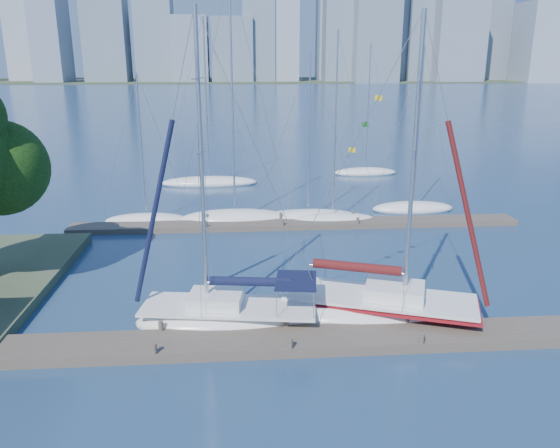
{
  "coord_description": "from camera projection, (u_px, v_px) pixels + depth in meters",
  "views": [
    {
      "loc": [
        -1.75,
        -18.99,
        10.64
      ],
      "look_at": [
        -0.02,
        4.0,
        3.79
      ],
      "focal_mm": 35.0,
      "sensor_mm": 36.0,
      "label": 1
    }
  ],
  "objects": [
    {
      "name": "skyline",
      "position": [
        286.0,
        11.0,
        289.82
      ],
      "size": [
        503.25,
        51.31,
        111.41
      ],
      "color": "slate",
      "rests_on": "ground"
    },
    {
      "name": "sailboat_navy",
      "position": [
        229.0,
        301.0,
        22.68
      ],
      "size": [
        8.07,
        3.62,
        13.19
      ],
      "rotation": [
        0.0,
        0.0,
        -0.14
      ],
      "color": "white",
      "rests_on": "ground"
    },
    {
      "name": "sailboat_maroon",
      "position": [
        380.0,
        296.0,
        23.39
      ],
      "size": [
        9.12,
        5.61,
        13.14
      ],
      "rotation": [
        0.0,
        0.0,
        -0.35
      ],
      "color": "white",
      "rests_on": "ground"
    },
    {
      "name": "bg_boat_3",
      "position": [
        333.0,
        219.0,
        37.65
      ],
      "size": [
        6.07,
        2.04,
        12.94
      ],
      "rotation": [
        0.0,
        0.0,
        -0.02
      ],
      "color": "white",
      "rests_on": "ground"
    },
    {
      "name": "bg_boat_4",
      "position": [
        413.0,
        208.0,
        40.58
      ],
      "size": [
        6.3,
        2.82,
        12.14
      ],
      "rotation": [
        0.0,
        0.0,
        0.12
      ],
      "color": "white",
      "rests_on": "ground"
    },
    {
      "name": "near_dock",
      "position": [
        288.0,
        341.0,
        21.25
      ],
      "size": [
        26.0,
        2.0,
        0.4
      ],
      "primitive_type": "cube",
      "color": "#4C4238",
      "rests_on": "ground"
    },
    {
      "name": "ground",
      "position": [
        288.0,
        346.0,
        21.31
      ],
      "size": [
        700.0,
        700.0,
        0.0
      ],
      "primitive_type": "plane",
      "color": "navy",
      "rests_on": "ground"
    },
    {
      "name": "far_dock",
      "position": [
        296.0,
        224.0,
        36.7
      ],
      "size": [
        30.0,
        1.8,
        0.36
      ],
      "primitive_type": "cube",
      "color": "#4C4238",
      "rests_on": "ground"
    },
    {
      "name": "far_shore",
      "position": [
        240.0,
        81.0,
        327.19
      ],
      "size": [
        800.0,
        100.0,
        1.5
      ],
      "primitive_type": "cube",
      "color": "#38472D",
      "rests_on": "ground"
    },
    {
      "name": "bg_boat_2",
      "position": [
        308.0,
        216.0,
        38.28
      ],
      "size": [
        7.4,
        4.32,
        11.61
      ],
      "rotation": [
        0.0,
        0.0,
        -0.33
      ],
      "color": "white",
      "rests_on": "ground"
    },
    {
      "name": "bg_boat_0",
      "position": [
        147.0,
        220.0,
        37.57
      ],
      "size": [
        5.8,
        2.36,
        10.32
      ],
      "rotation": [
        0.0,
        0.0,
        0.08
      ],
      "color": "white",
      "rests_on": "ground"
    },
    {
      "name": "bg_boat_6",
      "position": [
        209.0,
        182.0,
        49.23
      ],
      "size": [
        8.86,
        5.45,
        14.7
      ],
      "rotation": [
        0.0,
        0.0,
        -0.4
      ],
      "color": "white",
      "rests_on": "ground"
    },
    {
      "name": "bg_boat_1",
      "position": [
        235.0,
        217.0,
        37.84
      ],
      "size": [
        7.83,
        3.51,
        16.49
      ],
      "rotation": [
        0.0,
        0.0,
        -0.14
      ],
      "color": "white",
      "rests_on": "ground"
    },
    {
      "name": "bg_boat_7",
      "position": [
        365.0,
        172.0,
        53.84
      ],
      "size": [
        6.12,
        2.02,
        12.65
      ],
      "rotation": [
        0.0,
        0.0,
        -0.0
      ],
      "color": "white",
      "rests_on": "ground"
    }
  ]
}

